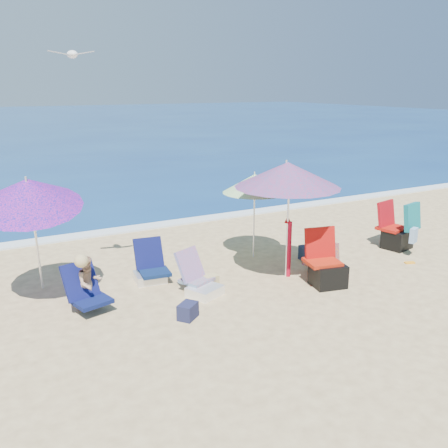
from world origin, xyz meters
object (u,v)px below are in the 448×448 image
umbrella_blue (28,193)px  seagull (72,54)px  chair_navy (151,270)px  chair_rainbow (199,282)px  person_left (88,283)px  furled_umbrella (289,243)px  camp_chair_right (398,232)px  umbrella_striped (255,183)px  person_center (321,253)px  umbrella_turquoise (288,175)px  camp_chair_left (326,269)px

umbrella_blue → seagull: seagull is taller
chair_navy → chair_rainbow: (0.55, -0.94, -0.01)m
chair_navy → person_left: 1.50m
person_left → seagull: bearing=76.1°
furled_umbrella → camp_chair_right: 3.12m
umbrella_striped → furled_umbrella: bearing=-92.4°
chair_rainbow → person_center: person_center is taller
camp_chair_right → seagull: bearing=170.6°
umbrella_striped → camp_chair_right: size_ratio=1.61×
umbrella_turquoise → chair_rainbow: bearing=178.1°
umbrella_striped → furled_umbrella: 1.61m
chair_navy → person_center: person_center is taller
chair_rainbow → person_left: 1.89m
chair_navy → camp_chair_left: camp_chair_left is taller
chair_rainbow → umbrella_striped: bearing=33.6°
chair_navy → seagull: (-1.07, 0.26, 3.78)m
umbrella_turquoise → chair_navy: size_ratio=2.97×
furled_umbrella → chair_navy: bearing=156.6°
camp_chair_right → person_center: 2.49m
umbrella_turquoise → umbrella_striped: size_ratio=1.27×
umbrella_blue → chair_rainbow: umbrella_blue is taller
camp_chair_right → person_center: (-2.46, -0.38, 0.02)m
furled_umbrella → chair_navy: size_ratio=1.55×
furled_umbrella → person_left: furled_umbrella is taller
umbrella_turquoise → seagull: bearing=159.5°
person_center → person_left: 4.35m
umbrella_striped → person_left: size_ratio=1.79×
umbrella_turquoise → chair_rainbow: size_ratio=2.39×
chair_navy → person_left: size_ratio=0.76×
chair_navy → camp_chair_right: size_ratio=0.69×
chair_rainbow → seagull: bearing=143.4°
umbrella_turquoise → umbrella_blue: umbrella_blue is taller
camp_chair_right → person_center: size_ratio=1.32×
camp_chair_right → person_left: camp_chair_right is taller
person_center → person_left: person_left is taller
umbrella_striped → person_left: bearing=-165.0°
seagull → camp_chair_left: bearing=-27.5°
umbrella_blue → umbrella_striped: bearing=3.9°
chair_navy → chair_rainbow: bearing=-59.4°
chair_rainbow → seagull: size_ratio=1.34×
camp_chair_right → person_center: bearing=-171.1°
umbrella_blue → chair_rainbow: 3.17m
furled_umbrella → camp_chair_left: (0.36, -0.68, -0.34)m
umbrella_turquoise → person_center: bearing=-16.3°
umbrella_turquoise → furled_umbrella: (0.06, -0.03, -1.30)m
camp_chair_right → seagull: size_ratio=1.57×
chair_navy → camp_chair_right: bearing=-8.5°
camp_chair_left → camp_chair_right: (2.75, 0.89, 0.08)m
chair_rainbow → seagull: (-1.62, 1.20, 3.79)m
umbrella_striped → seagull: (-3.49, -0.04, 2.42)m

